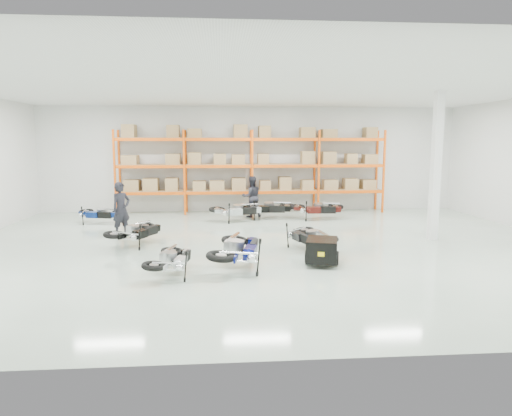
{
  "coord_description": "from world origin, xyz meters",
  "views": [
    {
      "loc": [
        -1.32,
        -12.89,
        3.0
      ],
      "look_at": [
        -0.3,
        0.17,
        1.1
      ],
      "focal_mm": 32.0,
      "sensor_mm": 36.0,
      "label": 1
    }
  ],
  "objects": [
    {
      "name": "room",
      "position": [
        0.0,
        0.0,
        2.25
      ],
      "size": [
        18.0,
        18.0,
        18.0
      ],
      "color": "#B5CAB7",
      "rests_on": "ground"
    },
    {
      "name": "pallet_rack",
      "position": [
        -0.0,
        6.45,
        2.26
      ],
      "size": [
        11.28,
        0.98,
        3.62
      ],
      "color": "#EC550C",
      "rests_on": "ground"
    },
    {
      "name": "structural_column",
      "position": [
        5.2,
        0.5,
        2.25
      ],
      "size": [
        0.25,
        0.25,
        4.5
      ],
      "primitive_type": "cube",
      "color": "white",
      "rests_on": "ground"
    },
    {
      "name": "moto_blue_centre",
      "position": [
        -0.91,
        -2.32,
        0.61
      ],
      "size": [
        1.39,
        2.17,
        1.3
      ],
      "primitive_type": null,
      "rotation": [
        0.0,
        -0.09,
        2.93
      ],
      "color": "#080E50",
      "rests_on": "ground"
    },
    {
      "name": "moto_silver_left",
      "position": [
        -2.44,
        -2.76,
        0.48
      ],
      "size": [
        1.06,
        1.69,
        1.02
      ],
      "primitive_type": null,
      "rotation": [
        0.0,
        -0.09,
        2.95
      ],
      "color": "#B2B4B9",
      "rests_on": "ground"
    },
    {
      "name": "moto_black_far_left",
      "position": [
        -3.79,
        0.39,
        0.53
      ],
      "size": [
        1.56,
        1.94,
        1.12
      ],
      "primitive_type": null,
      "rotation": [
        0.0,
        -0.09,
        2.67
      ],
      "color": "black",
      "rests_on": "ground"
    },
    {
      "name": "moto_touring_right",
      "position": [
        1.13,
        -0.56,
        0.51
      ],
      "size": [
        1.25,
        1.83,
        1.08
      ],
      "primitive_type": null,
      "rotation": [
        0.0,
        -0.09,
        0.28
      ],
      "color": "black",
      "rests_on": "ground"
    },
    {
      "name": "trailer",
      "position": [
        1.13,
        -2.16,
        0.38
      ],
      "size": [
        0.94,
        1.6,
        0.65
      ],
      "rotation": [
        0.0,
        0.0,
        -0.26
      ],
      "color": "black",
      "rests_on": "ground"
    },
    {
      "name": "moto_back_a",
      "position": [
        -5.8,
        4.19,
        0.49
      ],
      "size": [
        1.74,
        1.17,
        1.03
      ],
      "primitive_type": null,
      "rotation": [
        0.0,
        -0.09,
        1.31
      ],
      "color": "navy",
      "rests_on": "ground"
    },
    {
      "name": "moto_back_b",
      "position": [
        -0.69,
        4.3,
        0.55
      ],
      "size": [
        1.99,
        1.39,
        1.17
      ],
      "primitive_type": null,
      "rotation": [
        0.0,
        -0.09,
        1.87
      ],
      "color": "#A8AEB1",
      "rests_on": "ground"
    },
    {
      "name": "moto_back_c",
      "position": [
        0.52,
        4.81,
        0.57
      ],
      "size": [
        1.94,
        1.12,
        1.2
      ],
      "primitive_type": null,
      "rotation": [
        0.0,
        -0.09,
        1.46
      ],
      "color": "black",
      "rests_on": "ground"
    },
    {
      "name": "moto_back_d",
      "position": [
        2.44,
        4.45,
        0.56
      ],
      "size": [
        1.87,
        0.99,
        1.18
      ],
      "primitive_type": null,
      "rotation": [
        0.0,
        -0.09,
        1.52
      ],
      "color": "#3E0F0C",
      "rests_on": "ground"
    },
    {
      "name": "person_left",
      "position": [
        -4.49,
        1.78,
        0.87
      ],
      "size": [
        0.74,
        0.75,
        1.74
      ],
      "primitive_type": "imported",
      "rotation": [
        0.0,
        0.0,
        0.8
      ],
      "color": "black",
      "rests_on": "ground"
    },
    {
      "name": "person_back",
      "position": [
        -0.08,
        5.25,
        0.82
      ],
      "size": [
        0.91,
        0.77,
        1.64
      ],
      "primitive_type": "imported",
      "rotation": [
        0.0,
        0.0,
        3.34
      ],
      "color": "black",
      "rests_on": "ground"
    }
  ]
}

